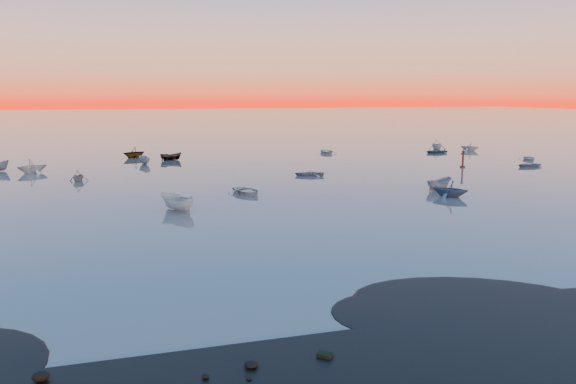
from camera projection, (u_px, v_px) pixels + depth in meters
name	position (u px, v px, depth m)	size (l,w,h in m)	color
ground	(214.00, 143.00, 126.34)	(600.00, 600.00, 0.00)	#615951
mud_lobes	(505.00, 294.00, 30.98)	(140.00, 6.00, 0.07)	black
moored_fleet	(265.00, 170.00, 81.97)	(124.00, 58.00, 1.20)	silver
boat_near_left	(247.00, 194.00, 62.04)	(4.43, 1.85, 1.11)	silver
boat_near_center	(439.00, 190.00, 64.87)	(3.88, 1.64, 1.34)	slate
boat_near_right	(450.00, 197.00, 60.31)	(3.90, 1.75, 1.36)	#344A63
channel_marker	(463.00, 160.00, 84.43)	(0.79, 0.79, 2.82)	#3F160D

